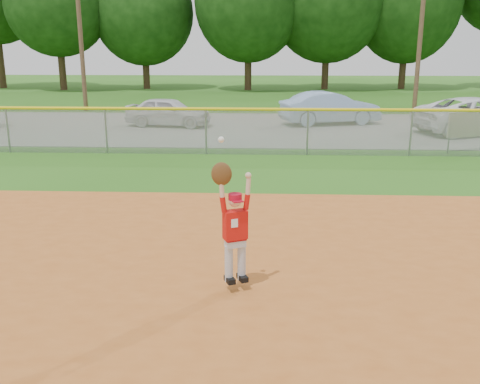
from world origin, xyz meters
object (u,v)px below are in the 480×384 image
Objects in this scene: car_blue at (330,108)px; car_white_b at (480,116)px; car_white_a at (168,112)px; sponsor_sign at (467,126)px; ballplayer at (233,223)px.

car_white_b is at bearing -129.72° from car_blue.
sponsor_sign reaches higher than car_white_a.
car_blue is at bearing 78.97° from ballplayer.
car_white_b reaches higher than car_white_a.
car_blue is 17.72m from ballplayer.
car_white_b is at bearing -87.11° from car_white_a.
ballplayer is at bearing 133.87° from car_white_b.
car_white_a is 1.76× the size of ballplayer.
sponsor_sign is at bearing -106.72° from car_white_a.
car_white_b is at bearing 63.84° from sponsor_sign.
car_white_a is 12.30m from sponsor_sign.
ballplayer reaches higher than sponsor_sign.
ballplayer reaches higher than car_white_b.
car_white_a is 13.06m from car_white_b.
ballplayer is at bearing -157.57° from car_white_a.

